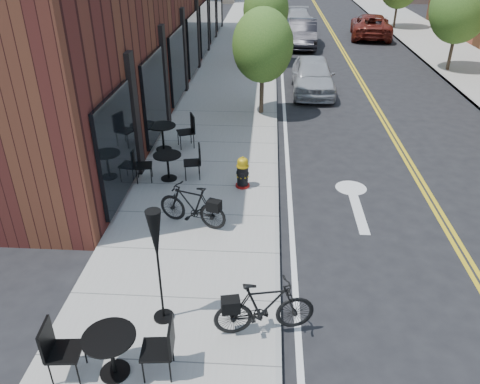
{
  "coord_description": "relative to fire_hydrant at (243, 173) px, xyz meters",
  "views": [
    {
      "loc": [
        -0.34,
        -8.15,
        6.13
      ],
      "look_at": [
        -0.92,
        1.07,
        1.0
      ],
      "focal_mm": 35.0,
      "sensor_mm": 36.0,
      "label": 1
    }
  ],
  "objects": [
    {
      "name": "ground",
      "position": [
        0.97,
        -2.98,
        -0.54
      ],
      "size": [
        120.0,
        120.0,
        0.0
      ],
      "primitive_type": "plane",
      "color": "black",
      "rests_on": "ground"
    },
    {
      "name": "sidewalk_near",
      "position": [
        -1.03,
        7.02,
        -0.48
      ],
      "size": [
        4.0,
        70.0,
        0.12
      ],
      "primitive_type": "cube",
      "color": "#9E9B93",
      "rests_on": "ground"
    },
    {
      "name": "building_near",
      "position": [
        -5.53,
        11.02,
        2.96
      ],
      "size": [
        5.0,
        28.0,
        7.0
      ],
      "primitive_type": "cube",
      "color": "#451916",
      "rests_on": "ground"
    },
    {
      "name": "tree_near_a",
      "position": [
        0.37,
        6.02,
        2.07
      ],
      "size": [
        2.2,
        2.2,
        3.81
      ],
      "color": "#382B1E",
      "rests_on": "sidewalk_near"
    },
    {
      "name": "tree_near_b",
      "position": [
        0.37,
        14.02,
        2.18
      ],
      "size": [
        2.3,
        2.3,
        3.98
      ],
      "color": "#382B1E",
      "rests_on": "sidewalk_near"
    },
    {
      "name": "tree_far_b",
      "position": [
        9.57,
        13.02,
        2.52
      ],
      "size": [
        2.8,
        2.8,
        4.62
      ],
      "color": "#382B1E",
      "rests_on": "sidewalk_far"
    },
    {
      "name": "fire_hydrant",
      "position": [
        0.0,
        0.0,
        0.0
      ],
      "size": [
        0.47,
        0.47,
        0.88
      ],
      "rotation": [
        0.0,
        0.0,
        -0.25
      ],
      "color": "maroon",
      "rests_on": "sidewalk_near"
    },
    {
      "name": "bicycle_left",
      "position": [
        -1.06,
        -1.95,
        0.1
      ],
      "size": [
        1.77,
        1.02,
        1.03
      ],
      "primitive_type": "imported",
      "rotation": [
        0.0,
        0.0,
        -1.91
      ],
      "color": "black",
      "rests_on": "sidewalk_near"
    },
    {
      "name": "bicycle_right",
      "position": [
        0.67,
        -5.21,
        0.1
      ],
      "size": [
        1.79,
        0.82,
        1.04
      ],
      "primitive_type": "imported",
      "rotation": [
        0.0,
        0.0,
        1.77
      ],
      "color": "black",
      "rests_on": "sidewalk_near"
    },
    {
      "name": "bistro_set_a",
      "position": [
        -1.63,
        -6.25,
        0.09
      ],
      "size": [
        1.89,
        0.88,
        1.01
      ],
      "rotation": [
        0.0,
        0.0,
        0.09
      ],
      "color": "black",
      "rests_on": "sidewalk_near"
    },
    {
      "name": "bistro_set_b",
      "position": [
        -2.08,
        0.31,
        0.07
      ],
      "size": [
        1.83,
        0.9,
        0.96
      ],
      "rotation": [
        0.0,
        0.0,
        0.19
      ],
      "color": "black",
      "rests_on": "sidewalk_near"
    },
    {
      "name": "bistro_set_c",
      "position": [
        -2.63,
        2.31,
        0.11
      ],
      "size": [
        1.99,
        1.17,
        1.05
      ],
      "rotation": [
        0.0,
        0.0,
        0.37
      ],
      "color": "black",
      "rests_on": "sidewalk_near"
    },
    {
      "name": "patio_umbrella",
      "position": [
        -1.12,
        -5.02,
        1.18
      ],
      "size": [
        0.36,
        0.36,
        2.22
      ],
      "color": "black",
      "rests_on": "sidewalk_near"
    },
    {
      "name": "parked_car_a",
      "position": [
        2.51,
        9.13,
        0.21
      ],
      "size": [
        1.8,
        4.4,
        1.49
      ],
      "primitive_type": "imported",
      "rotation": [
        0.0,
        0.0,
        -0.01
      ],
      "color": "#A8AAB0",
      "rests_on": "ground"
    },
    {
      "name": "parked_car_b",
      "position": [
        2.57,
        18.59,
        0.25
      ],
      "size": [
        1.86,
        4.84,
        1.57
      ],
      "primitive_type": "imported",
      "rotation": [
        0.0,
        0.0,
        -0.04
      ],
      "color": "black",
      "rests_on": "ground"
    },
    {
      "name": "parked_car_c",
      "position": [
        2.57,
        23.84,
        0.18
      ],
      "size": [
        2.0,
        4.91,
        1.42
      ],
      "primitive_type": "imported",
      "rotation": [
        0.0,
        0.0,
        -0.0
      ],
      "color": "#A4A4A9",
      "rests_on": "ground"
    },
    {
      "name": "parked_car_far",
      "position": [
        7.27,
        21.78,
        0.21
      ],
      "size": [
        3.15,
        5.67,
        1.5
      ],
      "primitive_type": "imported",
      "rotation": [
        0.0,
        0.0,
        3.02
      ],
      "color": "maroon",
      "rests_on": "ground"
    }
  ]
}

